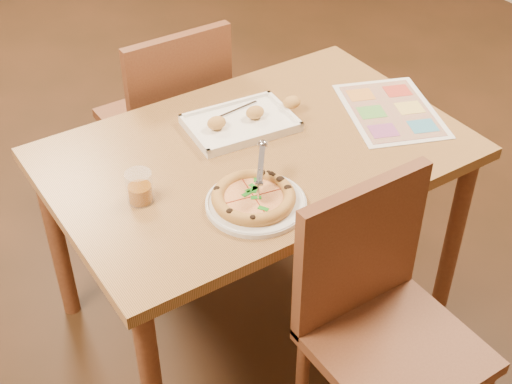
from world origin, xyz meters
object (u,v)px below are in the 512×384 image
menu (391,110)px  chair_near (378,299)px  plate (256,204)px  appetizer_tray (244,122)px  glass_tumbler (140,189)px  dining_table (257,170)px  pizza (254,197)px  pizza_cutter (260,171)px  chair_far (171,107)px

menu → chair_near: bearing=-133.1°
plate → appetizer_tray: 0.42m
appetizer_tray → glass_tumbler: glass_tumbler is taller
dining_table → chair_near: (0.00, -0.60, -0.07)m
plate → appetizer_tray: appetizer_tray is taller
pizza → glass_tumbler: 0.32m
plate → pizza_cutter: size_ratio=2.04×
dining_table → menu: bearing=-7.1°
plate → menu: plate is taller
plate → chair_near: bearing=-66.3°
pizza → appetizer_tray: bearing=61.5°
appetizer_tray → pizza_cutter: bearing=-115.0°
dining_table → plate: 0.30m
chair_far → appetizer_tray: (0.03, -0.47, 0.17)m
pizza → chair_near: bearing=-66.3°
chair_far → appetizer_tray: size_ratio=1.16×
glass_tumbler → menu: 0.93m
chair_near → menu: 0.75m
pizza → pizza_cutter: pizza_cutter is taller
chair_near → menu: (0.50, 0.54, 0.16)m
chair_far → glass_tumbler: chair_far is taller
plate → chair_far: bearing=79.2°
pizza → menu: 0.69m
pizza → appetizer_tray: size_ratio=0.59×
appetizer_tray → chair_far: bearing=94.1°
pizza → glass_tumbler: glass_tumbler is taller
glass_tumbler → dining_table: bearing=5.0°
appetizer_tray → pizza: bearing=-118.5°
chair_near → plate: 0.43m
chair_far → pizza_cutter: bearing=81.3°
dining_table → pizza: (-0.16, -0.23, 0.11)m
chair_near → chair_far: same height
dining_table → menu: (0.50, -0.06, 0.09)m
pizza → appetizer_tray: 0.41m
appetizer_tray → dining_table: bearing=-104.4°
chair_near → pizza: size_ratio=1.95×
pizza → glass_tumbler: (-0.26, 0.19, 0.01)m
chair_near → chair_far: bearing=90.0°
chair_far → pizza: bearing=78.9°
dining_table → chair_near: 0.61m
appetizer_tray → glass_tumbler: (-0.46, -0.17, 0.03)m
chair_far → menu: (0.50, -0.66, 0.16)m
chair_far → pizza: chair_far is taller
dining_table → glass_tumbler: size_ratio=13.51×
pizza_cutter → chair_near: bearing=-124.4°
chair_far → plate: size_ratio=1.63×
dining_table → pizza: size_ratio=5.40×
glass_tumbler → menu: bearing=-1.6°
chair_far → plate: bearing=79.2°
chair_far → pizza_cutter: size_ratio=3.33×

